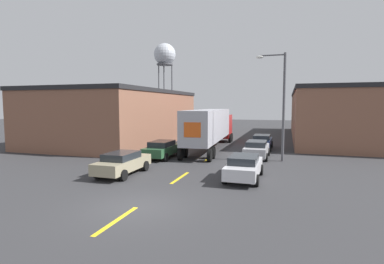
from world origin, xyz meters
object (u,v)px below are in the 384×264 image
at_px(parked_car_right_near, 244,166).
at_px(parked_car_left_near, 123,163).
at_px(semi_truck, 211,126).
at_px(street_lamp, 281,100).
at_px(parked_car_left_far, 162,149).
at_px(parked_car_right_mid, 257,149).
at_px(parked_car_right_far, 262,141).
at_px(water_tower, 165,55).

bearing_deg(parked_car_right_near, parked_car_left_near, -171.37).
distance_m(semi_truck, parked_car_left_near, 12.85).
bearing_deg(street_lamp, parked_car_left_far, -170.68).
distance_m(parked_car_right_mid, parked_car_right_near, 7.52).
relative_size(parked_car_right_mid, parked_car_left_near, 1.00).
height_order(parked_car_right_far, water_tower, water_tower).
distance_m(parked_car_left_near, parked_car_right_far, 15.86).
height_order(parked_car_right_mid, parked_car_right_near, same).
bearing_deg(parked_car_left_near, water_tower, 110.11).
bearing_deg(street_lamp, parked_car_right_near, -105.32).
bearing_deg(semi_truck, parked_car_left_near, -105.00).
height_order(parked_car_right_near, parked_car_right_far, same).
relative_size(water_tower, street_lamp, 2.35).
distance_m(parked_car_left_far, water_tower, 53.43).
xyz_separation_m(parked_car_left_far, parked_car_right_near, (7.46, -5.15, 0.00)).
bearing_deg(parked_car_left_far, parked_car_right_mid, 17.60).
height_order(semi_truck, water_tower, water_tower).
distance_m(parked_car_left_far, street_lamp, 10.24).
bearing_deg(parked_car_right_mid, semi_truck, 141.70).
height_order(parked_car_right_mid, water_tower, water_tower).
xyz_separation_m(parked_car_right_near, parked_car_right_far, (0.00, 12.86, 0.00)).
relative_size(semi_truck, parked_car_right_near, 3.44).
bearing_deg(parked_car_right_mid, parked_car_left_far, -162.40).
bearing_deg(parked_car_right_far, semi_truck, -162.69).
relative_size(parked_car_right_mid, parked_car_right_far, 1.00).
distance_m(parked_car_right_near, street_lamp, 8.01).
xyz_separation_m(water_tower, street_lamp, (28.84, -45.60, -11.84)).
height_order(semi_truck, parked_car_right_mid, semi_truck).
bearing_deg(parked_car_left_far, semi_truck, 67.17).
bearing_deg(street_lamp, water_tower, 122.32).
bearing_deg(parked_car_left_far, water_tower, 112.54).
relative_size(parked_car_right_far, street_lamp, 0.54).
xyz_separation_m(parked_car_left_near, water_tower, (-19.56, 53.41, 15.87)).
bearing_deg(parked_car_right_far, parked_car_right_mid, -90.00).
relative_size(parked_car_left_far, parked_car_left_near, 1.00).
bearing_deg(water_tower, parked_car_right_near, -62.67).
bearing_deg(parked_car_right_near, parked_car_right_mid, 90.00).
xyz_separation_m(parked_car_right_near, street_lamp, (1.83, 6.68, 4.03)).
height_order(parked_car_left_far, parked_car_left_near, same).
bearing_deg(parked_car_right_mid, street_lamp, -24.71).
bearing_deg(parked_car_right_far, water_tower, 124.43).
height_order(semi_truck, parked_car_left_near, semi_truck).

